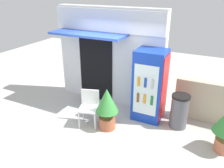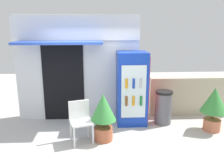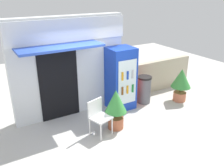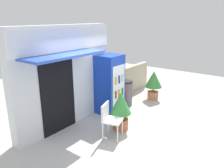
{
  "view_description": "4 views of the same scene",
  "coord_description": "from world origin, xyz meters",
  "px_view_note": "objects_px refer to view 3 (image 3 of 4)",
  "views": [
    {
      "loc": [
        2.46,
        -4.12,
        3.37
      ],
      "look_at": [
        0.18,
        0.54,
        1.08
      ],
      "focal_mm": 36.58,
      "sensor_mm": 36.0,
      "label": 1
    },
    {
      "loc": [
        0.12,
        -4.64,
        2.52
      ],
      "look_at": [
        0.43,
        0.74,
        1.17
      ],
      "focal_mm": 37.4,
      "sensor_mm": 36.0,
      "label": 2
    },
    {
      "loc": [
        -2.7,
        -4.5,
        3.47
      ],
      "look_at": [
        0.35,
        0.63,
        1.08
      ],
      "focal_mm": 38.55,
      "sensor_mm": 36.0,
      "label": 3
    },
    {
      "loc": [
        -4.39,
        -2.89,
        2.99
      ],
      "look_at": [
        0.43,
        0.67,
        1.18
      ],
      "focal_mm": 35.39,
      "sensor_mm": 36.0,
      "label": 4
    }
  ],
  "objects_px": {
    "drink_cooler": "(121,79)",
    "potted_plant_curbside": "(181,81)",
    "trash_bin": "(144,89)",
    "plastic_chair": "(98,114)",
    "potted_plant_near_shop": "(116,106)"
  },
  "relations": [
    {
      "from": "drink_cooler",
      "to": "plastic_chair",
      "type": "bearing_deg",
      "value": -143.38
    },
    {
      "from": "drink_cooler",
      "to": "potted_plant_curbside",
      "type": "xyz_separation_m",
      "value": [
        1.92,
        -0.6,
        -0.27
      ]
    },
    {
      "from": "plastic_chair",
      "to": "trash_bin",
      "type": "distance_m",
      "value": 2.27
    },
    {
      "from": "potted_plant_curbside",
      "to": "trash_bin",
      "type": "bearing_deg",
      "value": 155.29
    },
    {
      "from": "drink_cooler",
      "to": "plastic_chair",
      "type": "height_order",
      "value": "drink_cooler"
    },
    {
      "from": "drink_cooler",
      "to": "potted_plant_curbside",
      "type": "distance_m",
      "value": 2.03
    },
    {
      "from": "potted_plant_curbside",
      "to": "trash_bin",
      "type": "height_order",
      "value": "potted_plant_curbside"
    },
    {
      "from": "plastic_chair",
      "to": "potted_plant_curbside",
      "type": "bearing_deg",
      "value": 6.27
    },
    {
      "from": "potted_plant_curbside",
      "to": "trash_bin",
      "type": "relative_size",
      "value": 1.23
    },
    {
      "from": "potted_plant_near_shop",
      "to": "trash_bin",
      "type": "bearing_deg",
      "value": 28.31
    },
    {
      "from": "potted_plant_near_shop",
      "to": "plastic_chair",
      "type": "bearing_deg",
      "value": 179.67
    },
    {
      "from": "drink_cooler",
      "to": "potted_plant_near_shop",
      "type": "height_order",
      "value": "drink_cooler"
    },
    {
      "from": "potted_plant_near_shop",
      "to": "potted_plant_curbside",
      "type": "xyz_separation_m",
      "value": [
        2.69,
        0.35,
        0.03
      ]
    },
    {
      "from": "drink_cooler",
      "to": "potted_plant_near_shop",
      "type": "xyz_separation_m",
      "value": [
        -0.77,
        -0.95,
        -0.3
      ]
    },
    {
      "from": "plastic_chair",
      "to": "potted_plant_curbside",
      "type": "distance_m",
      "value": 3.22
    }
  ]
}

